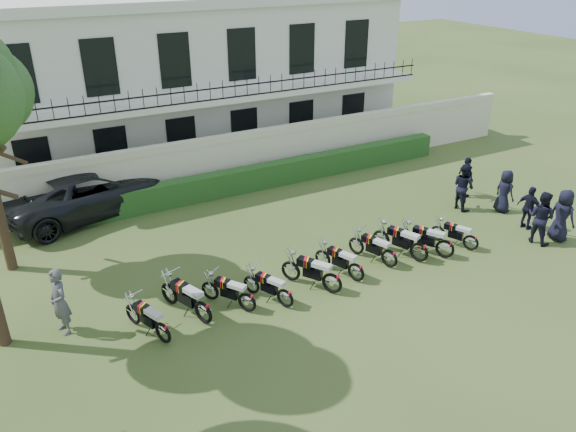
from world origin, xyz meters
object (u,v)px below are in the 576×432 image
Objects in this scene: suv at (88,192)px; officer_5 at (466,177)px; motorcycle_8 at (445,245)px; officer_1 at (541,217)px; officer_4 at (463,186)px; motorcycle_3 at (285,294)px; officer_3 at (505,191)px; motorcycle_5 at (356,268)px; motorcycle_0 at (163,328)px; officer_2 at (529,208)px; motorcycle_2 at (247,298)px; motorcycle_7 at (419,248)px; inspector at (59,302)px; motorcycle_4 at (332,278)px; motorcycle_1 at (203,307)px; motorcycle_6 at (390,255)px; officer_0 at (562,215)px; motorcycle_9 at (471,239)px.

suv is 14.97m from officer_5.
officer_1 is (3.63, -0.67, 0.44)m from motorcycle_8.
motorcycle_3 is at bearing 107.84° from officer_4.
motorcycle_3 is 0.98× the size of officer_3.
motorcycle_5 is at bearing 112.06° from officer_4.
motorcycle_0 is at bearing 152.26° from motorcycle_3.
officer_2 is at bearing -168.18° from officer_5.
officer_4 reaches higher than motorcycle_2.
officer_5 is at bearing 9.21° from officer_3.
motorcycle_7 is 5.63m from officer_3.
inspector is at bearing 136.07° from motorcycle_3.
motorcycle_8 is at bearing 142.93° from officer_5.
officer_4 is (14.99, 0.79, -0.02)m from inspector.
officer_2 is (10.11, 0.20, 0.36)m from motorcycle_3.
officer_2 is at bearing -22.40° from motorcycle_7.
motorcycle_4 is 1.11× the size of officer_2.
motorcycle_3 is at bearing 100.06° from officer_3.
suv is at bearing 111.61° from motorcycle_7.
suv is (-9.60, 9.16, 0.37)m from motorcycle_8.
motorcycle_1 is 7.37m from motorcycle_7.
motorcycle_1 is 6.30m from motorcycle_6.
officer_0 is at bearing -25.93° from motorcycle_0.
motorcycle_8 is 11.84m from inspector.
motorcycle_7 is 4.89m from officer_4.
suv is 7.59m from inspector.
motorcycle_8 is (4.40, -0.00, -0.01)m from motorcycle_4.
motorcycle_4 is 1.03m from motorcycle_5.
officer_0 is at bearing -160.53° from officer_4.
officer_4 reaches higher than motorcycle_6.
suv is at bearing 63.10° from officer_3.
motorcycle_2 is 8.14m from motorcycle_9.
motorcycle_0 is 0.91× the size of motorcycle_7.
inspector is 16.02m from officer_5.
inspector is 1.17× the size of officer_2.
motorcycle_6 is (5.02, 0.04, 0.01)m from motorcycle_2.
motorcycle_5 is at bearing 151.83° from motorcycle_9.
motorcycle_6 is at bearing 76.39° from officer_0.
motorcycle_7 is 12.47m from suv.
officer_0 is (11.43, -1.25, 0.48)m from motorcycle_2.
officer_0 reaches higher than motorcycle_9.
motorcycle_1 is 12.78m from officer_0.
motorcycle_6 is 6.15m from officer_2.
motorcycle_0 is 1.05× the size of officer_3.
motorcycle_5 is 0.91× the size of motorcycle_7.
motorcycle_4 is 3.49m from motorcycle_7.
officer_0 is 2.61m from officer_3.
motorcycle_2 is 0.94× the size of officer_3.
officer_3 reaches higher than motorcycle_3.
officer_5 reaches higher than motorcycle_2.
motorcycle_7 is 1.16× the size of officer_3.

